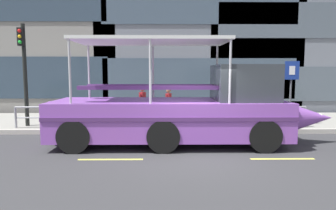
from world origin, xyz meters
TOP-DOWN VIEW (x-y plane):
  - ground_plane at (0.00, 0.00)m, footprint 120.00×120.00m
  - sidewalk at (0.00, 5.60)m, footprint 32.00×4.80m
  - curb_edge at (0.00, 3.11)m, footprint 32.00×0.18m
  - lane_centreline at (-0.00, -0.44)m, footprint 25.80×0.12m
  - curb_guardrail at (-1.03, 3.45)m, footprint 11.81×0.09m
  - traffic_light_pole at (-6.66, 3.90)m, footprint 0.24×0.46m
  - parking_sign at (4.40, 3.93)m, footprint 0.60×0.12m
  - duck_tour_boat at (-0.17, 1.43)m, footprint 9.53×2.63m
  - pedestrian_near_bow at (2.86, 4.13)m, footprint 0.22×0.46m
  - pedestrian_mid_left at (-0.72, 4.68)m, footprint 0.28×0.41m
  - pedestrian_mid_right at (-1.84, 4.32)m, footprint 0.29×0.44m

SIDE VIEW (x-z plane):
  - ground_plane at x=0.00m, z-range 0.00..0.00m
  - lane_centreline at x=0.00m, z-range 0.00..0.01m
  - sidewalk at x=0.00m, z-range 0.00..0.18m
  - curb_edge at x=0.00m, z-range 0.00..0.18m
  - curb_guardrail at x=-1.03m, z-range 0.33..1.20m
  - pedestrian_mid_left at x=-0.72m, z-range 0.34..1.88m
  - duck_tour_boat at x=-0.17m, z-range -0.61..2.87m
  - pedestrian_near_bow at x=2.86m, z-range 0.35..1.94m
  - pedestrian_mid_right at x=-1.84m, z-range 0.35..1.98m
  - parking_sign at x=4.40m, z-range 0.66..3.36m
  - traffic_light_pole at x=-6.66m, z-range 0.62..4.83m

